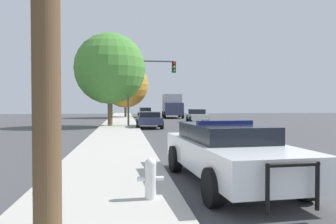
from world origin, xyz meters
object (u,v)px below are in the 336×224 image
fire_hydrant (151,177)px  traffic_light (147,79)px  police_car (228,151)px  car_background_midblock (149,119)px  tree_sidewalk_mid (110,69)px  car_background_distant (145,112)px  box_truck (172,105)px  tree_sidewalk_far (125,85)px  car_background_oncoming (197,115)px

fire_hydrant → traffic_light: size_ratio=0.14×
fire_hydrant → police_car: bearing=36.9°
car_background_midblock → tree_sidewalk_mid: (-3.04, 1.57, 4.01)m
car_background_distant → box_truck: box_truck is taller
fire_hydrant → box_truck: size_ratio=0.11×
car_background_midblock → traffic_light: bearing=94.8°
box_truck → tree_sidewalk_mid: (-7.49, -16.76, 3.03)m
traffic_light → tree_sidewalk_far: size_ratio=0.73×
police_car → tree_sidewalk_far: bearing=-90.2°
car_background_midblock → car_background_oncoming: bearing=55.6°
police_car → car_background_oncoming: size_ratio=1.30×
car_background_oncoming → tree_sidewalk_far: size_ratio=0.55×
fire_hydrant → tree_sidewalk_mid: 21.21m
car_background_oncoming → traffic_light: bearing=52.3°
police_car → tree_sidewalk_far: (-2.29, 36.47, 3.64)m
tree_sidewalk_far → police_car: bearing=-86.4°
car_background_midblock → tree_sidewalk_far: size_ratio=0.54×
police_car → car_background_oncoming: bearing=-104.8°
fire_hydrant → car_background_oncoming: 27.46m
car_background_distant → box_truck: (3.55, -1.58, 0.94)m
traffic_light → car_background_oncoming: (5.49, 6.23, -3.20)m
box_truck → fire_hydrant: bearing=84.8°
box_truck → car_background_midblock: bearing=80.0°
police_car → box_truck: (3.93, 36.05, 0.89)m
police_car → tree_sidewalk_far: 36.73m
car_background_distant → tree_sidewalk_mid: 19.18m
fire_hydrant → tree_sidewalk_far: tree_sidewalk_far is taller
traffic_light → tree_sidewalk_mid: size_ratio=0.72×
car_background_distant → car_background_oncoming: bearing=-70.3°
traffic_light → car_background_oncoming: bearing=48.6°
traffic_light → box_truck: 17.86m
police_car → car_background_oncoming: police_car is taller
police_car → tree_sidewalk_mid: tree_sidewalk_mid is taller
car_background_distant → police_car: bearing=-90.8°
car_background_midblock → police_car: bearing=-86.6°
car_background_distant → traffic_light: bearing=-93.1°
car_background_midblock → box_truck: 18.89m
tree_sidewalk_mid → car_background_oncoming: bearing=34.7°
box_truck → car_background_distant: bearing=-20.3°
tree_sidewalk_mid → tree_sidewalk_far: size_ratio=1.01×
car_background_oncoming → car_background_midblock: bearing=57.6°
fire_hydrant → tree_sidewalk_far: 38.12m
traffic_light → box_truck: size_ratio=0.77×
fire_hydrant → tree_sidewalk_far: size_ratio=0.10×
car_background_oncoming → box_truck: (-0.97, 10.91, 0.96)m
tree_sidewalk_mid → car_background_distant: bearing=77.9°
car_background_distant → car_background_oncoming: car_background_distant is taller
car_background_distant → car_background_midblock: bearing=-92.8°
police_car → car_background_distant: 37.63m
traffic_light → car_background_oncoming: traffic_light is taller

